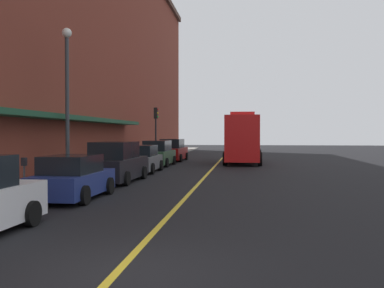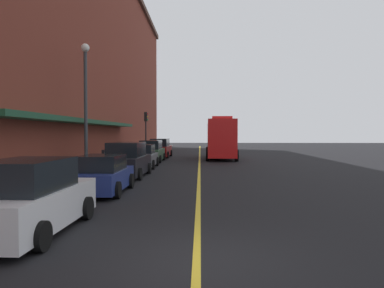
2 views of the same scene
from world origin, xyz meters
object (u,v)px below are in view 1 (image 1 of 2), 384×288
parked_car_1 (73,178)px  parking_meter_1 (89,159)px  traffic_light_near (156,123)px  parked_car_4 (158,154)px  street_lamp_left (67,87)px  parking_meter_0 (24,170)px  fire_truck (243,140)px  parked_car_3 (141,159)px  parked_car_2 (116,163)px  parked_car_5 (173,151)px  parking_meter_2 (133,152)px

parked_car_1 → parking_meter_1: size_ratio=3.14×
parked_car_1 → traffic_light_near: size_ratio=0.97×
parked_car_4 → street_lamp_left: bearing=171.5°
parked_car_4 → parking_meter_0: 16.71m
fire_truck → parked_car_3: bearing=-33.3°
parking_meter_1 → traffic_light_near: 15.94m
parked_car_2 → street_lamp_left: (-2.00, -0.93, 3.51)m
parking_meter_0 → traffic_light_near: size_ratio=0.31×
parked_car_2 → parked_car_5: parked_car_2 is taller
fire_truck → parking_meter_2: 9.18m
traffic_light_near → parking_meter_1: bearing=-90.2°
parked_car_3 → street_lamp_left: street_lamp_left is taller
parked_car_1 → fire_truck: (5.84, 19.61, 1.09)m
parking_meter_0 → traffic_light_near: bearing=89.8°
parking_meter_0 → parking_meter_1: bearing=90.0°
parked_car_5 → fire_truck: size_ratio=0.60×
parked_car_1 → parked_car_4: 16.05m
parked_car_3 → street_lamp_left: 7.51m
parked_car_5 → parking_meter_1: bearing=176.3°
parked_car_5 → traffic_light_near: 2.70m
fire_truck → street_lamp_left: (-7.92, -15.07, 2.58)m
street_lamp_left → parked_car_4: bearing=80.5°
parked_car_2 → parking_meter_2: size_ratio=3.65×
parked_car_4 → fire_truck: (6.01, 3.57, 0.98)m
parked_car_4 → parked_car_5: bearing=-0.4°
fire_truck → traffic_light_near: bearing=-103.6°
parked_car_4 → parking_meter_1: size_ratio=3.54×
parked_car_3 → fire_truck: fire_truck is taller
parking_meter_2 → traffic_light_near: size_ratio=0.31×
parked_car_4 → parking_meter_0: parked_car_4 is taller
parking_meter_1 → traffic_light_near: (0.06, 15.80, 2.10)m
parked_car_2 → parking_meter_0: 6.24m
parking_meter_0 → parking_meter_2: size_ratio=1.00×
parked_car_5 → parked_car_2: bearing=-178.7°
parked_car_2 → parking_meter_2: (-1.40, 8.65, 0.17)m
parking_meter_0 → parked_car_3: bearing=83.4°
parked_car_4 → fire_truck: bearing=-58.4°
traffic_light_near → parked_car_1: bearing=-86.2°
parked_car_2 → parking_meter_0: parked_car_2 is taller
traffic_light_near → parked_car_3: bearing=-83.2°
parked_car_3 → parking_meter_1: bearing=164.8°
parked_car_1 → parking_meter_1: bearing=14.8°
traffic_light_near → parked_car_4: bearing=-77.1°
fire_truck → parked_car_1: bearing=-15.6°
traffic_light_near → parked_car_5: bearing=10.9°
street_lamp_left → parked_car_2: bearing=24.8°
parked_car_3 → parking_meter_1: size_ratio=3.27×
parked_car_5 → traffic_light_near: bearing=102.4°
parked_car_1 → parked_car_4: bearing=0.8°
fire_truck → parked_car_4: bearing=-58.4°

